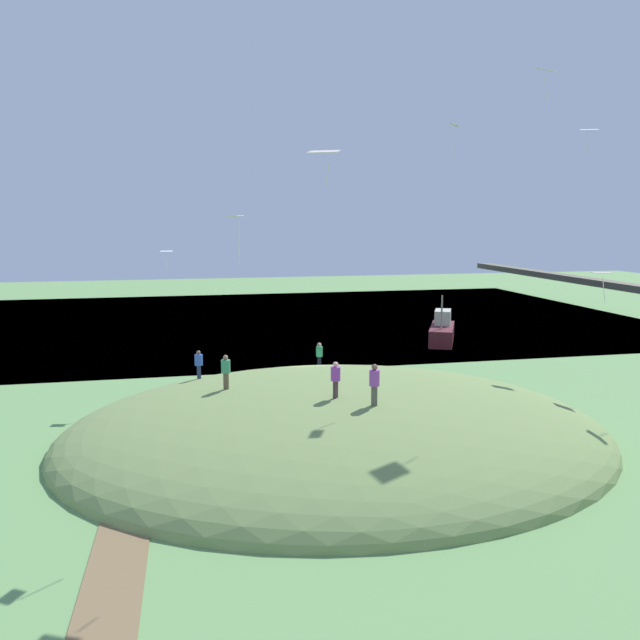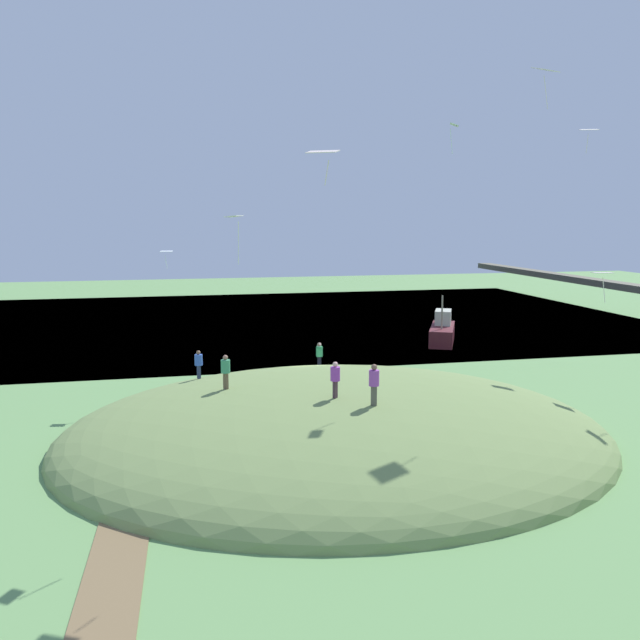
% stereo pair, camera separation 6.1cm
% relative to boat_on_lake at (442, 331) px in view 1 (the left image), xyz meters
% --- Properties ---
extents(ground_plane, '(160.00, 160.00, 0.00)m').
position_rel_boat_on_lake_xyz_m(ground_plane, '(13.80, -14.44, -0.95)').
color(ground_plane, '#649353').
extents(lake_water, '(48.20, 80.00, 0.40)m').
position_rel_boat_on_lake_xyz_m(lake_water, '(-16.15, -14.44, -1.15)').
color(lake_water, navy).
rests_on(lake_water, ground_plane).
extents(grass_hill, '(23.32, 26.46, 4.91)m').
position_rel_boat_on_lake_xyz_m(grass_hill, '(22.39, -14.86, -0.95)').
color(grass_hill, olive).
rests_on(grass_hill, ground_plane).
extents(dirt_path, '(16.21, 2.28, 0.04)m').
position_rel_boat_on_lake_xyz_m(dirt_path, '(36.28, -24.42, -0.93)').
color(dirt_path, brown).
rests_on(dirt_path, ground_plane).
extents(bridge_deck_far, '(43.38, 1.80, 0.70)m').
position_rel_boat_on_lake_xyz_m(bridge_deck_far, '(-16.15, 22.18, 2.67)').
color(bridge_deck_far, '#575444').
extents(boat_on_lake, '(6.56, 4.41, 4.19)m').
position_rel_boat_on_lake_xyz_m(boat_on_lake, '(0.00, 0.00, 0.00)').
color(boat_on_lake, '#521B22').
rests_on(boat_on_lake, lake_water).
extents(person_near_shore, '(0.61, 0.61, 1.66)m').
position_rel_boat_on_lake_xyz_m(person_near_shore, '(24.19, -15.34, 2.50)').
color(person_near_shore, '#412C34').
rests_on(person_near_shore, grass_hill).
extents(person_with_child, '(0.49, 0.49, 1.84)m').
position_rel_boat_on_lake_xyz_m(person_with_child, '(25.51, -13.93, 2.55)').
color(person_with_child, '#555347').
rests_on(person_with_child, grass_hill).
extents(person_watching_kites, '(0.45, 0.45, 1.71)m').
position_rel_boat_on_lake_xyz_m(person_watching_kites, '(11.60, -13.27, 1.00)').
color(person_watching_kites, black).
rests_on(person_watching_kites, grass_hill).
extents(person_on_hilltop, '(0.62, 0.62, 1.68)m').
position_rel_boat_on_lake_xyz_m(person_on_hilltop, '(20.77, -19.95, 2.33)').
color(person_on_hilltop, brown).
rests_on(person_on_hilltop, grass_hill).
extents(person_walking_path, '(0.57, 0.57, 1.57)m').
position_rel_boat_on_lake_xyz_m(person_walking_path, '(16.17, -21.05, 1.75)').
color(person_walking_path, '#253050').
rests_on(person_walking_path, grass_hill).
extents(kite_0, '(1.16, 1.29, 1.22)m').
position_rel_boat_on_lake_xyz_m(kite_0, '(29.45, -17.10, 11.73)').
color(kite_0, '#F4DDD1').
extents(kite_2, '(1.18, 1.40, 1.99)m').
position_rel_boat_on_lake_xyz_m(kite_2, '(22.47, -4.63, 16.41)').
color(kite_2, white).
extents(kite_3, '(1.11, 1.31, 1.55)m').
position_rel_boat_on_lake_xyz_m(kite_3, '(14.05, 3.48, 14.91)').
color(kite_3, silver).
extents(kite_4, '(0.95, 1.16, 1.65)m').
position_rel_boat_on_lake_xyz_m(kite_4, '(20.79, 0.31, 6.51)').
color(kite_4, silver).
extents(kite_5, '(0.60, 0.77, 1.03)m').
position_rel_boat_on_lake_xyz_m(kite_5, '(12.89, -22.59, 7.54)').
color(kite_5, white).
extents(kite_6, '(0.73, 0.62, 1.48)m').
position_rel_boat_on_lake_xyz_m(kite_6, '(20.89, -8.55, 13.90)').
color(kite_6, white).
extents(kite_7, '(0.85, 0.77, 1.76)m').
position_rel_boat_on_lake_xyz_m(kite_7, '(28.18, -20.09, 9.40)').
color(kite_7, white).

